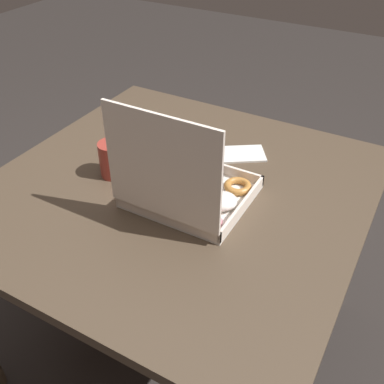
# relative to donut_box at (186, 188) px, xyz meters

# --- Properties ---
(ground_plane) EXTENTS (8.00, 8.00, 0.00)m
(ground_plane) POSITION_rel_donut_box_xyz_m (0.06, -0.06, -0.76)
(ground_plane) COLOR #2D2826
(dining_table) EXTENTS (1.01, 1.01, 0.71)m
(dining_table) POSITION_rel_donut_box_xyz_m (0.06, -0.06, -0.15)
(dining_table) COLOR #4C3D2D
(dining_table) RESTS_ON ground_plane
(donut_box) EXTENTS (0.30, 0.28, 0.31)m
(donut_box) POSITION_rel_donut_box_xyz_m (0.00, 0.00, 0.00)
(donut_box) COLOR silver
(donut_box) RESTS_ON dining_table
(coffee_mug) EXTENTS (0.08, 0.08, 0.10)m
(coffee_mug) POSITION_rel_donut_box_xyz_m (0.25, -0.02, -0.00)
(coffee_mug) COLOR #A3382D
(coffee_mug) RESTS_ON dining_table
(paper_napkin) EXTENTS (0.18, 0.16, 0.01)m
(paper_napkin) POSITION_rel_donut_box_xyz_m (-0.02, -0.29, -0.05)
(paper_napkin) COLOR white
(paper_napkin) RESTS_ON dining_table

